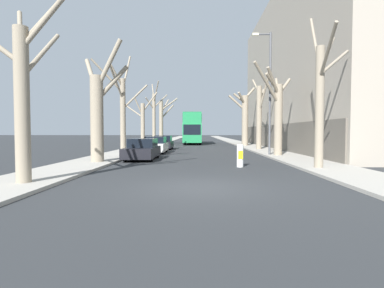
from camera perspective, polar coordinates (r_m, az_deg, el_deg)
The scene contains 20 objects.
ground_plane at distance 9.73m, azimuth 1.46°, elevation -8.28°, with size 300.00×300.00×0.00m, color #2B2D30.
sidewalk_left at distance 59.90m, azimuth -4.66°, elevation 0.68°, with size 2.86×120.00×0.12m, color #A39E93.
sidewalk_right at distance 59.91m, azimuth 7.19°, elevation 0.67°, with size 2.86×120.00×0.12m, color #A39E93.
building_facade_right at distance 34.18m, azimuth 23.51°, elevation 12.53°, with size 10.08×31.82×15.93m.
street_tree_left_0 at distance 11.55m, azimuth -29.36°, elevation 9.47°, with size 4.51×3.16×7.35m.
street_tree_left_1 at distance 17.69m, azimuth -17.46°, elevation 5.92°, with size 3.01×2.42×6.88m.
street_tree_left_2 at distance 23.89m, azimuth -13.12°, elevation 6.61°, with size 4.00×4.25×8.11m.
street_tree_left_3 at distance 31.72m, azimuth -9.49°, elevation 4.03°, with size 4.24×2.02×6.01m.
street_tree_left_4 at distance 38.46m, azimuth -7.23°, elevation 5.26°, with size 2.61×3.01×8.01m.
street_tree_left_5 at distance 45.63m, azimuth -5.73°, elevation 4.57°, with size 2.84×3.02×6.91m.
street_tree_right_0 at distance 15.37m, azimuth 23.28°, elevation 8.14°, with size 2.28×4.51×7.79m.
street_tree_right_1 at distance 22.36m, azimuth 15.93°, elevation 5.79°, with size 3.37×3.78×6.47m.
street_tree_right_2 at distance 29.98m, azimuth 12.69°, elevation 5.45°, with size 1.24×3.05×7.09m.
street_tree_right_3 at distance 37.69m, azimuth 9.96°, elevation 4.95°, with size 3.52×2.46×7.39m.
double_decker_bus at distance 44.24m, azimuth 0.15°, elevation 3.26°, with size 2.55×10.72×4.42m.
parked_car_0 at distance 19.69m, azimuth -9.39°, elevation -1.03°, with size 1.82×4.53×1.35m.
parked_car_1 at distance 25.43m, azimuth -6.97°, elevation -0.23°, with size 1.79×4.18×1.38m.
parked_car_2 at distance 30.74m, azimuth -5.55°, elevation 0.22°, with size 1.88×3.94×1.39m.
lamp_post at distance 22.85m, azimuth 14.44°, elevation 10.25°, with size 1.40×0.20×9.00m.
traffic_bollard at distance 15.38m, azimuth 9.15°, elevation -2.22°, with size 0.33×0.34×1.16m.
Camera 1 is at (-0.04, -9.56, 1.79)m, focal length 28.00 mm.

